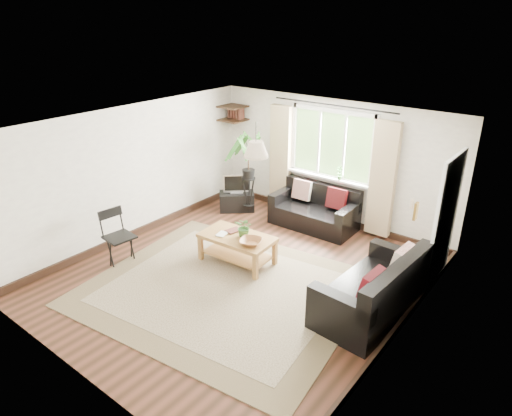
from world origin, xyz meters
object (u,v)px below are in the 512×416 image
Objects in this scene: sofa_back at (314,208)px; sofa_right at (372,285)px; tv_stand at (237,201)px; coffee_table at (237,249)px; palm_stand at (249,175)px; folding_chair at (120,238)px.

sofa_back is 0.89× the size of sofa_right.
tv_stand is (-3.74, 1.57, -0.23)m from sofa_right.
coffee_table is 2.12m from palm_stand.
sofa_back reaches higher than coffee_table.
folding_chair is at bearing -120.35° from sofa_back.
folding_chair is (-0.39, -2.88, -0.38)m from palm_stand.
folding_chair is at bearing -97.72° from palm_stand.
tv_stand is 2.87m from folding_chair.
sofa_right is 2.53× the size of tv_stand.
coffee_table is (-2.32, -0.10, -0.18)m from sofa_right.
folding_chair is at bearing -133.80° from tv_stand.
coffee_table reaches higher than tv_stand.
coffee_table is at bearing -45.47° from folding_chair.
sofa_back is at bearing 82.22° from coffee_table.
coffee_table is 1.33× the size of folding_chair.
sofa_right is at bearing -43.26° from sofa_back.
sofa_back is 3.62m from folding_chair.
sofa_back is at bearing 11.08° from palm_stand.
tv_stand is at bearing 4.73° from folding_chair.
palm_stand reaches higher than sofa_right.
folding_chair is at bearing -67.62° from sofa_right.
sofa_back is 1.73m from tv_stand.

